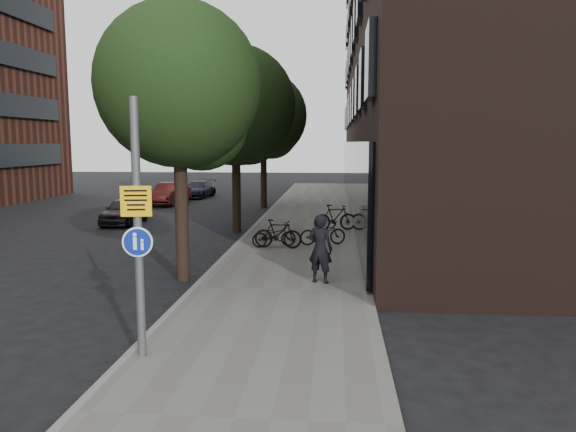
# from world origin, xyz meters

# --- Properties ---
(ground) EXTENTS (120.00, 120.00, 0.00)m
(ground) POSITION_xyz_m (0.00, 0.00, 0.00)
(ground) COLOR black
(ground) RESTS_ON ground
(sidewalk) EXTENTS (4.50, 60.00, 0.12)m
(sidewalk) POSITION_xyz_m (0.25, 10.00, 0.06)
(sidewalk) COLOR #605D58
(sidewalk) RESTS_ON ground
(curb_edge) EXTENTS (0.15, 60.00, 0.13)m
(curb_edge) POSITION_xyz_m (-2.00, 10.00, 0.07)
(curb_edge) COLOR slate
(curb_edge) RESTS_ON ground
(building_right_dark_brick) EXTENTS (12.00, 40.00, 18.00)m
(building_right_dark_brick) POSITION_xyz_m (8.50, 22.00, 9.00)
(building_right_dark_brick) COLOR black
(building_right_dark_brick) RESTS_ON ground
(street_tree_near) EXTENTS (4.40, 4.40, 7.50)m
(street_tree_near) POSITION_xyz_m (-2.53, 4.64, 5.11)
(street_tree_near) COLOR black
(street_tree_near) RESTS_ON ground
(street_tree_mid) EXTENTS (5.00, 5.00, 7.80)m
(street_tree_mid) POSITION_xyz_m (-2.53, 13.14, 5.11)
(street_tree_mid) COLOR black
(street_tree_mid) RESTS_ON ground
(street_tree_far) EXTENTS (5.00, 5.00, 7.80)m
(street_tree_far) POSITION_xyz_m (-2.53, 22.14, 5.11)
(street_tree_far) COLOR black
(street_tree_far) RESTS_ON ground
(signpost) EXTENTS (0.51, 0.15, 4.41)m
(signpost) POSITION_xyz_m (-1.73, -1.27, 2.35)
(signpost) COLOR #595B5E
(signpost) RESTS_ON sidewalk
(pedestrian) EXTENTS (0.77, 0.64, 1.82)m
(pedestrian) POSITION_xyz_m (1.19, 4.08, 1.03)
(pedestrian) COLOR black
(pedestrian) RESTS_ON sidewalk
(parked_bike_facade_near) EXTENTS (1.79, 1.07, 0.89)m
(parked_bike_facade_near) POSITION_xyz_m (1.13, 9.60, 0.56)
(parked_bike_facade_near) COLOR black
(parked_bike_facade_near) RESTS_ON sidewalk
(parked_bike_facade_far) EXTENTS (1.89, 0.97, 1.10)m
(parked_bike_facade_far) POSITION_xyz_m (1.57, 12.95, 0.67)
(parked_bike_facade_far) COLOR black
(parked_bike_facade_far) RESTS_ON sidewalk
(parked_bike_curb_near) EXTENTS (1.68, 1.05, 0.83)m
(parked_bike_curb_near) POSITION_xyz_m (-0.57, 9.05, 0.54)
(parked_bike_curb_near) COLOR black
(parked_bike_curb_near) RESTS_ON sidewalk
(parked_bike_curb_far) EXTENTS (1.71, 0.62, 1.01)m
(parked_bike_curb_far) POSITION_xyz_m (-0.41, 8.83, 0.62)
(parked_bike_curb_far) COLOR black
(parked_bike_curb_far) RESTS_ON sidewalk
(parked_car_near) EXTENTS (1.56, 3.65, 1.23)m
(parked_car_near) POSITION_xyz_m (-8.24, 14.88, 0.62)
(parked_car_near) COLOR black
(parked_car_near) RESTS_ON ground
(parked_car_mid) EXTENTS (1.73, 4.12, 1.32)m
(parked_car_mid) POSITION_xyz_m (-8.55, 23.12, 0.66)
(parked_car_mid) COLOR maroon
(parked_car_mid) RESTS_ON ground
(parked_car_far) EXTENTS (1.98, 4.09, 1.15)m
(parked_car_far) POSITION_xyz_m (-7.88, 27.61, 0.57)
(parked_car_far) COLOR black
(parked_car_far) RESTS_ON ground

